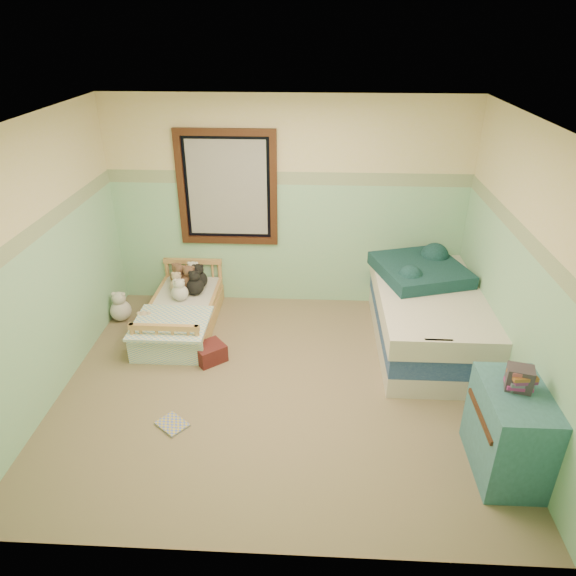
# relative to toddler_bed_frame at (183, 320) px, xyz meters

# --- Properties ---
(floor) EXTENTS (4.20, 3.60, 0.02)m
(floor) POSITION_rel_toddler_bed_frame_xyz_m (1.18, -1.05, -0.10)
(floor) COLOR #71614C
(floor) RESTS_ON ground
(ceiling) EXTENTS (4.20, 3.60, 0.02)m
(ceiling) POSITION_rel_toddler_bed_frame_xyz_m (1.18, -1.05, 2.42)
(ceiling) COLOR silver
(ceiling) RESTS_ON wall_back
(wall_back) EXTENTS (4.20, 0.04, 2.50)m
(wall_back) POSITION_rel_toddler_bed_frame_xyz_m (1.18, 0.75, 1.16)
(wall_back) COLOR beige
(wall_back) RESTS_ON floor
(wall_front) EXTENTS (4.20, 0.04, 2.50)m
(wall_front) POSITION_rel_toddler_bed_frame_xyz_m (1.18, -2.85, 1.16)
(wall_front) COLOR beige
(wall_front) RESTS_ON floor
(wall_left) EXTENTS (0.04, 3.60, 2.50)m
(wall_left) POSITION_rel_toddler_bed_frame_xyz_m (-0.92, -1.05, 1.16)
(wall_left) COLOR beige
(wall_left) RESTS_ON floor
(wall_right) EXTENTS (0.04, 3.60, 2.50)m
(wall_right) POSITION_rel_toddler_bed_frame_xyz_m (3.28, -1.05, 1.16)
(wall_right) COLOR beige
(wall_right) RESTS_ON floor
(wainscot_mint) EXTENTS (4.20, 0.01, 1.50)m
(wainscot_mint) POSITION_rel_toddler_bed_frame_xyz_m (1.18, 0.74, 0.66)
(wainscot_mint) COLOR #8BCEA1
(wainscot_mint) RESTS_ON floor
(border_strip) EXTENTS (4.20, 0.01, 0.15)m
(border_strip) POSITION_rel_toddler_bed_frame_xyz_m (1.18, 0.74, 1.48)
(border_strip) COLOR #557856
(border_strip) RESTS_ON wall_back
(window_frame) EXTENTS (1.16, 0.06, 1.36)m
(window_frame) POSITION_rel_toddler_bed_frame_xyz_m (0.48, 0.71, 1.36)
(window_frame) COLOR #3F2412
(window_frame) RESTS_ON wall_back
(window_blinds) EXTENTS (0.92, 0.01, 1.12)m
(window_blinds) POSITION_rel_toddler_bed_frame_xyz_m (0.48, 0.72, 1.36)
(window_blinds) COLOR #BABAB6
(window_blinds) RESTS_ON window_frame
(toddler_bed_frame) EXTENTS (0.73, 1.46, 0.19)m
(toddler_bed_frame) POSITION_rel_toddler_bed_frame_xyz_m (0.00, 0.00, 0.00)
(toddler_bed_frame) COLOR tan
(toddler_bed_frame) RESTS_ON floor
(toddler_mattress) EXTENTS (0.67, 1.40, 0.12)m
(toddler_mattress) POSITION_rel_toddler_bed_frame_xyz_m (0.00, 0.00, 0.15)
(toddler_mattress) COLOR silver
(toddler_mattress) RESTS_ON toddler_bed_frame
(patchwork_quilt) EXTENTS (0.79, 0.73, 0.03)m
(patchwork_quilt) POSITION_rel_toddler_bed_frame_xyz_m (0.00, -0.45, 0.23)
(patchwork_quilt) COLOR #88C0DE
(patchwork_quilt) RESTS_ON toddler_mattress
(plush_bed_brown) EXTENTS (0.19, 0.19, 0.19)m
(plush_bed_brown) POSITION_rel_toddler_bed_frame_xyz_m (-0.15, 0.50, 0.31)
(plush_bed_brown) COLOR brown
(plush_bed_brown) RESTS_ON toddler_mattress
(plush_bed_white) EXTENTS (0.20, 0.20, 0.20)m
(plush_bed_white) POSITION_rel_toddler_bed_frame_xyz_m (0.05, 0.50, 0.31)
(plush_bed_white) COLOR silver
(plush_bed_white) RESTS_ON toddler_mattress
(plush_bed_tan) EXTENTS (0.18, 0.18, 0.18)m
(plush_bed_tan) POSITION_rel_toddler_bed_frame_xyz_m (-0.10, 0.28, 0.30)
(plush_bed_tan) COLOR #CAAE8C
(plush_bed_tan) RESTS_ON toddler_mattress
(plush_bed_dark) EXTENTS (0.16, 0.16, 0.16)m
(plush_bed_dark) POSITION_rel_toddler_bed_frame_xyz_m (0.13, 0.28, 0.29)
(plush_bed_dark) COLOR black
(plush_bed_dark) RESTS_ON toddler_mattress
(plush_floor_cream) EXTENTS (0.25, 0.25, 0.25)m
(plush_floor_cream) POSITION_rel_toddler_bed_frame_xyz_m (-0.77, 0.12, 0.03)
(plush_floor_cream) COLOR silver
(plush_floor_cream) RESTS_ON floor
(plush_floor_tan) EXTENTS (0.24, 0.24, 0.24)m
(plush_floor_tan) POSITION_rel_toddler_bed_frame_xyz_m (-0.34, -0.29, 0.03)
(plush_floor_tan) COLOR #CAAE8C
(plush_floor_tan) RESTS_ON floor
(twin_bed_frame) EXTENTS (1.03, 2.06, 0.22)m
(twin_bed_frame) POSITION_rel_toddler_bed_frame_xyz_m (2.73, -0.15, 0.02)
(twin_bed_frame) COLOR silver
(twin_bed_frame) RESTS_ON floor
(twin_boxspring) EXTENTS (1.03, 2.06, 0.22)m
(twin_boxspring) POSITION_rel_toddler_bed_frame_xyz_m (2.73, -0.15, 0.24)
(twin_boxspring) COLOR navy
(twin_boxspring) RESTS_ON twin_bed_frame
(twin_mattress) EXTENTS (1.07, 2.10, 0.22)m
(twin_mattress) POSITION_rel_toddler_bed_frame_xyz_m (2.73, -0.15, 0.46)
(twin_mattress) COLOR beige
(twin_mattress) RESTS_ON twin_boxspring
(teal_blanket) EXTENTS (1.11, 1.14, 0.14)m
(teal_blanket) POSITION_rel_toddler_bed_frame_xyz_m (2.68, 0.15, 0.64)
(teal_blanket) COLOR black
(teal_blanket) RESTS_ON twin_mattress
(dresser) EXTENTS (0.47, 0.76, 0.76)m
(dresser) POSITION_rel_toddler_bed_frame_xyz_m (3.04, -1.99, 0.28)
(dresser) COLOR #31636D
(dresser) RESTS_ON floor
(book_stack) EXTENTS (0.22, 0.19, 0.19)m
(book_stack) POSITION_rel_toddler_bed_frame_xyz_m (3.04, -1.94, 0.75)
(book_stack) COLOR brown
(book_stack) RESTS_ON dresser
(red_pillow) EXTENTS (0.39, 0.39, 0.19)m
(red_pillow) POSITION_rel_toddler_bed_frame_xyz_m (0.44, -0.65, -0.00)
(red_pillow) COLOR maroon
(red_pillow) RESTS_ON floor
(floor_book) EXTENTS (0.33, 0.32, 0.02)m
(floor_book) POSITION_rel_toddler_bed_frame_xyz_m (0.28, -1.65, -0.08)
(floor_book) COLOR gold
(floor_book) RESTS_ON floor
(extra_plush_0) EXTENTS (0.21, 0.21, 0.21)m
(extra_plush_0) POSITION_rel_toddler_bed_frame_xyz_m (0.12, 0.24, 0.32)
(extra_plush_0) COLOR black
(extra_plush_0) RESTS_ON toddler_mattress
(extra_plush_1) EXTENTS (0.17, 0.17, 0.17)m
(extra_plush_1) POSITION_rel_toddler_bed_frame_xyz_m (-0.04, 0.11, 0.30)
(extra_plush_1) COLOR silver
(extra_plush_1) RESTS_ON toddler_mattress
(extra_plush_2) EXTENTS (0.19, 0.19, 0.19)m
(extra_plush_2) POSITION_rel_toddler_bed_frame_xyz_m (-0.10, 0.44, 0.31)
(extra_plush_2) COLOR brown
(extra_plush_2) RESTS_ON toddler_mattress
(extra_plush_3) EXTENTS (0.21, 0.21, 0.21)m
(extra_plush_3) POSITION_rel_toddler_bed_frame_xyz_m (0.13, 0.41, 0.32)
(extra_plush_3) COLOR black
(extra_plush_3) RESTS_ON toddler_mattress
(extra_plush_4) EXTENTS (0.21, 0.21, 0.21)m
(extra_plush_4) POSITION_rel_toddler_bed_frame_xyz_m (0.04, 0.34, 0.32)
(extra_plush_4) COLOR brown
(extra_plush_4) RESTS_ON toddler_mattress
(extra_plush_5) EXTENTS (0.18, 0.18, 0.18)m
(extra_plush_5) POSITION_rel_toddler_bed_frame_xyz_m (-0.02, 0.09, 0.31)
(extra_plush_5) COLOR silver
(extra_plush_5) RESTS_ON toddler_mattress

